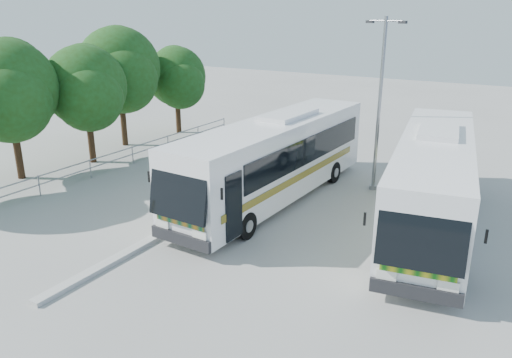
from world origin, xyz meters
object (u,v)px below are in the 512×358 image
Objects in this scene: lamppost at (380,98)px; coach_adjacent at (433,180)px; tree_far_e at (177,77)px; coach_main at (275,158)px; tree_far_d at (120,68)px; tree_far_b at (9,89)px; tree_far_c at (86,87)px.

coach_adjacent is at bearing -30.52° from lamppost.
tree_far_e is 0.45× the size of coach_main.
tree_far_d is at bearing 161.51° from coach_adjacent.
tree_far_b is 17.64m from lamppost.
tree_far_b is 13.40m from coach_main.
tree_far_e is 20.34m from coach_adjacent.
tree_far_b is 7.61m from tree_far_d.
tree_far_e is at bearing 148.52° from coach_adjacent.
tree_far_d is 16.20m from lamppost.
tree_far_c is at bearing -177.54° from coach_main.
coach_main is at bearing -119.94° from lamppost.
lamppost is (15.52, -4.47, 0.49)m from tree_far_e.
lamppost is (16.20, 0.03, -0.44)m from tree_far_d.
tree_far_d is at bearing 107.83° from tree_far_c.
tree_far_c reaches higher than coach_main.
tree_far_c is 18.43m from coach_adjacent.
coach_main is 6.67m from coach_adjacent.
coach_main is at bearing 0.49° from tree_far_c.
tree_far_c is 8.22m from tree_far_e.
tree_far_c is 0.82× the size of lamppost.
tree_far_d is at bearing -166.89° from lamppost.
lamppost is at bearing 126.95° from coach_adjacent.
coach_adjacent is at bearing -21.95° from tree_far_e.
tree_far_d reaches higher than tree_far_c.
coach_adjacent is at bearing -8.96° from tree_far_d.
tree_far_c is 15.47m from lamppost.
tree_far_b is at bearing -91.83° from tree_far_e.
tree_far_b is at bearing -176.23° from coach_adjacent.
coach_main is at bearing 175.04° from coach_adjacent.
tree_far_e is (-0.51, 8.20, -0.37)m from tree_far_c.
lamppost reaches higher than tree_far_d.
tree_far_b is 0.95× the size of tree_far_d.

